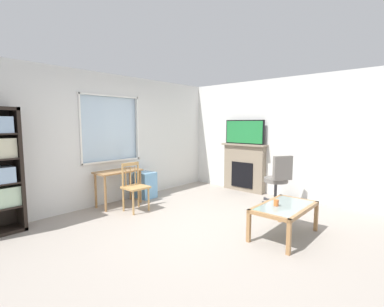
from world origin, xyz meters
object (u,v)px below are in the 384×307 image
at_px(tv, 244,132).
at_px(sippy_cup, 276,203).
at_px(office_chair, 278,177).
at_px(plastic_drawer_unit, 145,185).
at_px(fireplace, 244,167).
at_px(wooden_chair, 135,186).
at_px(coffee_table, 285,210).
at_px(desk_under_window, 118,177).

height_order(tv, sippy_cup, tv).
xyz_separation_m(tv, office_chair, (-0.48, -1.09, -0.87)).
bearing_deg(office_chair, plastic_drawer_unit, 121.93).
bearing_deg(plastic_drawer_unit, fireplace, -33.02).
bearing_deg(sippy_cup, wooden_chair, 104.05).
xyz_separation_m(wooden_chair, plastic_drawer_unit, (0.70, 0.56, -0.18)).
xyz_separation_m(fireplace, coffee_table, (-1.96, -1.85, -0.18)).
relative_size(desk_under_window, office_chair, 0.90).
xyz_separation_m(plastic_drawer_unit, fireplace, (1.99, -1.29, 0.29)).
distance_m(tv, coffee_table, 2.87).
bearing_deg(office_chair, fireplace, 65.45).
distance_m(plastic_drawer_unit, office_chair, 2.83).
xyz_separation_m(desk_under_window, sippy_cup, (0.63, -3.01, -0.08)).
relative_size(plastic_drawer_unit, fireplace, 0.50).
xyz_separation_m(office_chair, coffee_table, (-1.46, -0.76, -0.16)).
height_order(desk_under_window, coffee_table, desk_under_window).
bearing_deg(wooden_chair, office_chair, -39.78).
height_order(wooden_chair, tv, tv).
height_order(plastic_drawer_unit, sippy_cup, plastic_drawer_unit).
relative_size(plastic_drawer_unit, coffee_table, 0.53).
distance_m(desk_under_window, wooden_chair, 0.53).
bearing_deg(wooden_chair, sippy_cup, -75.95).
bearing_deg(wooden_chair, coffee_table, -74.19).
height_order(wooden_chair, coffee_table, wooden_chair).
height_order(coffee_table, sippy_cup, sippy_cup).
height_order(desk_under_window, wooden_chair, wooden_chair).
bearing_deg(wooden_chair, fireplace, -15.14).
distance_m(desk_under_window, plastic_drawer_unit, 0.77).
xyz_separation_m(tv, coffee_table, (-1.94, -1.85, -1.03)).
bearing_deg(coffee_table, fireplace, 43.37).
xyz_separation_m(plastic_drawer_unit, tv, (1.97, -1.29, 1.14)).
distance_m(office_chair, coffee_table, 1.65).
distance_m(office_chair, sippy_cup, 1.70).
height_order(fireplace, coffee_table, fireplace).
bearing_deg(coffee_table, sippy_cup, 141.93).
xyz_separation_m(desk_under_window, tv, (2.68, -1.24, 0.85)).
relative_size(desk_under_window, coffee_table, 0.83).
bearing_deg(sippy_cup, tv, 40.84).
relative_size(plastic_drawer_unit, tv, 0.56).
height_order(desk_under_window, tv, tv).
xyz_separation_m(office_chair, sippy_cup, (-1.56, -0.67, -0.05)).
relative_size(office_chair, sippy_cup, 11.11).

